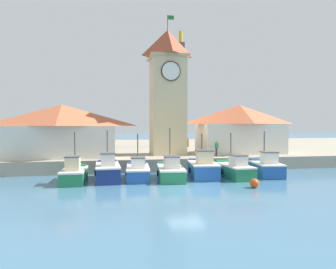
{
  "coord_description": "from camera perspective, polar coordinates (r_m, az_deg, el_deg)",
  "views": [
    {
      "loc": [
        -5.52,
        -22.4,
        4.52
      ],
      "look_at": [
        0.54,
        9.66,
        3.5
      ],
      "focal_mm": 35.0,
      "sensor_mm": 36.0,
      "label": 1
    }
  ],
  "objects": [
    {
      "name": "fishing_boat_far_left",
      "position": [
        26.58,
        -16.05,
        -6.53
      ],
      "size": [
        1.97,
        4.43,
        3.9
      ],
      "color": "#237A4C",
      "rests_on": "ground"
    },
    {
      "name": "fishing_boat_mid_right",
      "position": [
        28.49,
        11.41,
        -5.95
      ],
      "size": [
        2.06,
        5.04,
        3.77
      ],
      "color": "#237A4C",
      "rests_on": "ground"
    },
    {
      "name": "ground_plane",
      "position": [
        23.51,
        3.12,
        -9.3
      ],
      "size": [
        300.0,
        300.0,
        0.0
      ],
      "primitive_type": "plane",
      "color": "teal"
    },
    {
      "name": "mooring_buoy",
      "position": [
        24.31,
        14.8,
        -8.19
      ],
      "size": [
        0.66,
        0.66,
        0.66
      ],
      "primitive_type": "sphere",
      "color": "#E54C19",
      "rests_on": "ground"
    },
    {
      "name": "port_crane_near",
      "position": [
        48.76,
        2.22,
        5.7
      ],
      "size": [
        2.95,
        8.93,
        16.93
      ],
      "color": "#976E11",
      "rests_on": "quay_wharf"
    },
    {
      "name": "fishing_boat_left_inner",
      "position": [
        27.19,
        -5.27,
        -6.38
      ],
      "size": [
        2.25,
        5.06,
        3.74
      ],
      "color": "#2356A8",
      "rests_on": "ground"
    },
    {
      "name": "fishing_boat_mid_left",
      "position": [
        27.04,
        0.45,
        -6.37
      ],
      "size": [
        2.57,
        5.43,
        4.22
      ],
      "color": "#237A4C",
      "rests_on": "ground"
    },
    {
      "name": "fishing_boat_center",
      "position": [
        28.01,
        6.11,
        -5.8
      ],
      "size": [
        2.7,
        4.78,
        3.73
      ],
      "color": "#2356A8",
      "rests_on": "ground"
    },
    {
      "name": "clock_tower",
      "position": [
        35.99,
        -0.07,
        7.9
      ],
      "size": [
        4.07,
        4.07,
        15.12
      ],
      "color": "beige",
      "rests_on": "quay_wharf"
    },
    {
      "name": "fishing_boat_right_inner",
      "position": [
        29.9,
        16.74,
        -5.51
      ],
      "size": [
        2.57,
        4.42,
        3.91
      ],
      "color": "#2356A8",
      "rests_on": "ground"
    },
    {
      "name": "warehouse_right",
      "position": [
        38.34,
        12.38,
        1.05
      ],
      "size": [
        9.61,
        5.5,
        5.48
      ],
      "color": "silver",
      "rests_on": "quay_wharf"
    },
    {
      "name": "dock_worker_near_tower",
      "position": [
        33.6,
        8.45,
        -2.38
      ],
      "size": [
        0.34,
        0.22,
        1.62
      ],
      "color": "#33333D",
      "rests_on": "quay_wharf"
    },
    {
      "name": "fishing_boat_left_outer",
      "position": [
        26.96,
        -10.48,
        -6.17
      ],
      "size": [
        2.02,
        4.91,
        4.03
      ],
      "color": "navy",
      "rests_on": "ground"
    },
    {
      "name": "warehouse_left",
      "position": [
        34.57,
        -17.97,
        0.73
      ],
      "size": [
        10.77,
        6.28,
        5.26
      ],
      "color": "silver",
      "rests_on": "quay_wharf"
    },
    {
      "name": "quay_wharf",
      "position": [
        50.52,
        -4.41,
        -2.64
      ],
      "size": [
        120.0,
        40.0,
        1.24
      ],
      "primitive_type": "cube",
      "color": "#9E937F",
      "rests_on": "ground"
    }
  ]
}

